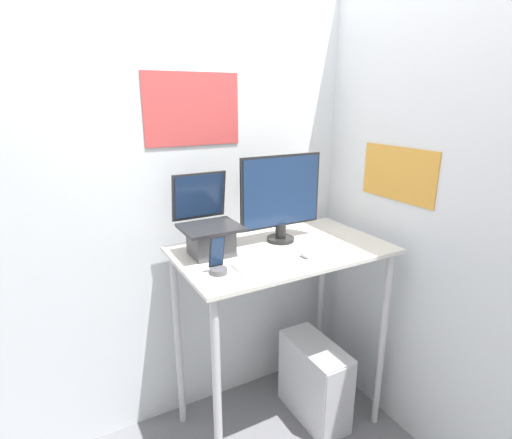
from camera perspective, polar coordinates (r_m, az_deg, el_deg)
The scene contains 9 objects.
wall_back at distance 2.41m, azimuth -1.50°, elevation 2.89°, with size 6.00×0.06×2.60m.
wall_side_right at distance 2.25m, azimuth 22.56°, elevation 0.49°, with size 0.06×6.00×2.60m.
desk at distance 2.19m, azimuth 3.63°, elevation -8.62°, with size 1.12×0.66×1.13m.
laptop at distance 2.02m, azimuth -6.68°, elevation -1.99°, with size 0.29×0.29×0.40m.
monitor at distance 2.15m, azimuth 3.61°, elevation 3.01°, with size 0.48×0.15×0.48m.
keyboard at distance 1.92m, azimuth 1.32°, elevation -6.13°, with size 0.31×0.12×0.02m.
mouse at distance 2.00m, azimuth 6.98°, elevation -5.03°, with size 0.04×0.06×0.03m.
cell_phone at distance 1.81m, azimuth -5.47°, elevation -6.27°, with size 0.08×0.08×0.18m.
computer_tower at distance 2.63m, azimuth 8.36°, elevation -21.83°, with size 0.22×0.47×0.50m.
Camera 1 is at (-1.07, -1.34, 1.89)m, focal length 28.00 mm.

